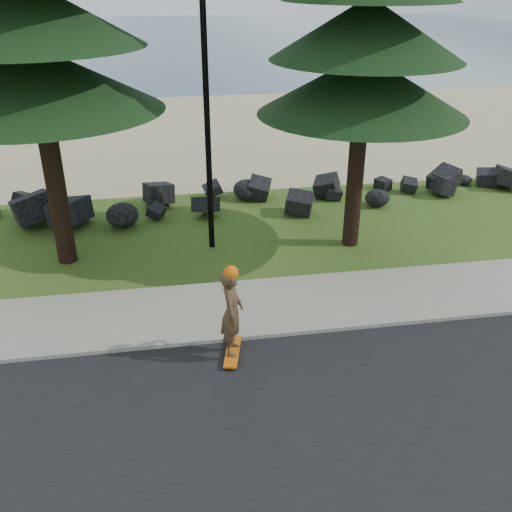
% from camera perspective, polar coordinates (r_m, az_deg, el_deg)
% --- Properties ---
extents(ground, '(160.00, 160.00, 0.00)m').
position_cam_1_polar(ground, '(11.69, -2.94, -5.81)').
color(ground, '#34581B').
rests_on(ground, ground).
extents(road, '(160.00, 7.00, 0.02)m').
position_cam_1_polar(road, '(8.29, 1.00, -22.60)').
color(road, black).
rests_on(road, ground).
extents(kerb, '(160.00, 0.20, 0.10)m').
position_cam_1_polar(kerb, '(10.92, -2.39, -8.11)').
color(kerb, gray).
rests_on(kerb, ground).
extents(sidewalk, '(160.00, 2.00, 0.08)m').
position_cam_1_polar(sidewalk, '(11.84, -3.06, -5.13)').
color(sidewalk, gray).
rests_on(sidewalk, ground).
extents(beach_sand, '(160.00, 15.00, 0.01)m').
position_cam_1_polar(beach_sand, '(25.11, -6.90, 12.20)').
color(beach_sand, tan).
rests_on(beach_sand, ground).
extents(ocean, '(160.00, 58.00, 0.01)m').
position_cam_1_polar(ocean, '(61.12, -8.93, 20.73)').
color(ocean, '#39516E').
rests_on(ocean, ground).
extents(seawall_boulders, '(60.00, 2.40, 1.10)m').
position_cam_1_polar(seawall_boulders, '(16.66, -5.20, 4.55)').
color(seawall_boulders, black).
rests_on(seawall_boulders, ground).
extents(lamp_post, '(0.25, 0.14, 8.14)m').
position_cam_1_polar(lamp_post, '(13.21, -5.07, 17.33)').
color(lamp_post, black).
rests_on(lamp_post, ground).
extents(skateboarder, '(0.51, 1.01, 1.82)m').
position_cam_1_polar(skateboarder, '(10.02, -2.43, -5.69)').
color(skateboarder, '#D0650C').
rests_on(skateboarder, ground).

